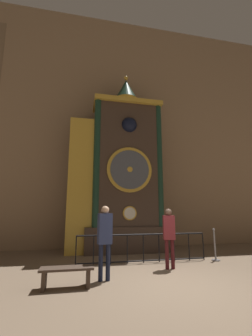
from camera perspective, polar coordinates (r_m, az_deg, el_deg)
ground_plane at (r=5.92m, az=12.45°, el=-27.07°), size 28.00×28.00×0.00m
cathedral_back_wall at (r=12.05m, az=-0.73°, el=10.78°), size 24.00×0.32×12.25m
clock_tower at (r=10.09m, az=-1.93°, el=-1.08°), size 4.32×1.79×8.22m
railing_fence at (r=7.94m, az=4.43°, el=-19.25°), size 4.43×0.05×0.92m
visitor_near at (r=5.93m, az=-5.41°, el=-16.53°), size 0.37×0.27×1.80m
visitor_far at (r=7.17m, az=10.87°, el=-15.66°), size 0.38×0.29×1.74m
stanchion_post at (r=8.82m, az=21.70°, el=-18.75°), size 0.28×0.28×1.08m
visitor_bench at (r=5.68m, az=-14.82°, el=-24.46°), size 1.18×0.40×0.44m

